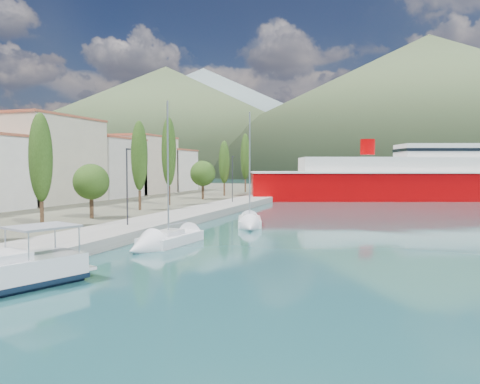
% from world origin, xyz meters
% --- Properties ---
extents(ground, '(1400.00, 1400.00, 0.00)m').
position_xyz_m(ground, '(0.00, 120.00, 0.00)').
color(ground, '#1E4A4D').
extents(quay, '(5.00, 88.00, 0.80)m').
position_xyz_m(quay, '(-9.00, 26.00, 0.40)').
color(quay, gray).
rests_on(quay, ground).
extents(town_buildings, '(9.20, 69.20, 11.30)m').
position_xyz_m(town_buildings, '(-32.00, 36.91, 5.57)').
color(town_buildings, beige).
rests_on(town_buildings, land_strip).
extents(tree_row, '(3.70, 64.11, 11.08)m').
position_xyz_m(tree_row, '(-15.21, 32.73, 5.80)').
color(tree_row, '#47301E').
rests_on(tree_row, land_strip).
extents(lamp_posts, '(0.15, 46.01, 6.06)m').
position_xyz_m(lamp_posts, '(-9.00, 15.01, 4.08)').
color(lamp_posts, '#2D2D33').
rests_on(lamp_posts, quay).
extents(sailboat_near, '(2.99, 7.69, 10.78)m').
position_xyz_m(sailboat_near, '(-3.96, 8.15, 0.29)').
color(sailboat_near, silver).
rests_on(sailboat_near, ground).
extents(sailboat_mid, '(4.25, 8.07, 11.24)m').
position_xyz_m(sailboat_mid, '(-1.08, 20.22, 0.28)').
color(sailboat_mid, silver).
rests_on(sailboat_mid, ground).
extents(ferry, '(54.15, 27.00, 10.58)m').
position_xyz_m(ferry, '(14.38, 63.29, 3.22)').
color(ferry, '#A30002').
rests_on(ferry, ground).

